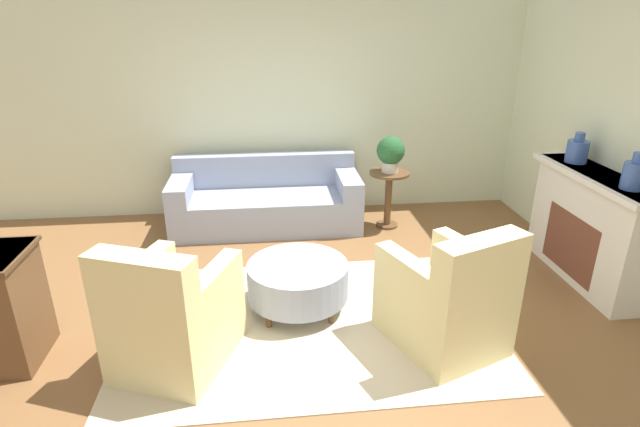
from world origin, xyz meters
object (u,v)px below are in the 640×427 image
Objects in this scene: couch at (266,202)px; side_table at (389,191)px; ottoman_table at (298,280)px; potted_plant_on_side_table at (391,152)px; armchair_left at (171,319)px; armchair_right at (449,302)px; vase_mantel_far at (634,175)px; vase_mantel_near at (577,151)px.

side_table is at bearing -8.44° from couch.
potted_plant_on_side_table is (1.18, 1.67, 0.63)m from ottoman_table.
armchair_right is at bearing 0.00° from armchair_left.
ottoman_table is (-1.08, 0.63, -0.10)m from armchair_right.
ottoman_table is at bearing 149.74° from armchair_right.
armchair_left is (-0.69, -2.51, 0.09)m from couch.
armchair_right is 1.89m from vase_mantel_far.
vase_mantel_far reaches higher than ottoman_table.
vase_mantel_near reaches higher than couch.
potted_plant_on_side_table reaches higher than ottoman_table.
armchair_right is at bearing -30.26° from ottoman_table.
vase_mantel_near reaches higher than armchair_right.
vase_mantel_near is (1.55, -1.04, 0.71)m from side_table.
vase_mantel_far is at bearing -90.00° from vase_mantel_near.
couch is 3.20× the size of side_table.
potted_plant_on_side_table is at bearing 130.41° from vase_mantel_far.
vase_mantel_near is at bearing -33.80° from potted_plant_on_side_table.
couch is 2.60m from armchair_left.
armchair_left reaches higher than couch.
side_table is 0.46m from potted_plant_on_side_table.
potted_plant_on_side_table is (2.12, 2.30, 0.53)m from armchair_left.
vase_mantel_near reaches higher than ottoman_table.
potted_plant_on_side_table is at bearing 54.64° from ottoman_table.
ottoman_table is 2.07× the size of potted_plant_on_side_table.
armchair_right is 2.36m from potted_plant_on_side_table.
armchair_left and armchair_right have the same top height.
armchair_right is 2.52× the size of potted_plant_on_side_table.
armchair_right is 3.39× the size of vase_mantel_far.
side_table reaches higher than ottoman_table.
vase_mantel_far reaches higher than potted_plant_on_side_table.
side_table is 2.00m from vase_mantel_near.
couch is 2.55× the size of ottoman_table.
vase_mantel_near is at bearing 12.95° from ottoman_table.
vase_mantel_far is at bearing 7.42° from armchair_left.
armchair_left is 3.96m from vase_mantel_near.
couch is 7.50× the size of vase_mantel_near.
vase_mantel_far is 0.74× the size of potted_plant_on_side_table.
side_table is at bearing 87.58° from armchair_right.
armchair_left is 1.00× the size of armchair_right.
side_table is at bearing -135.00° from potted_plant_on_side_table.
ottoman_table is 2.94× the size of vase_mantel_near.
ottoman_table is (0.24, -1.88, -0.02)m from couch.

